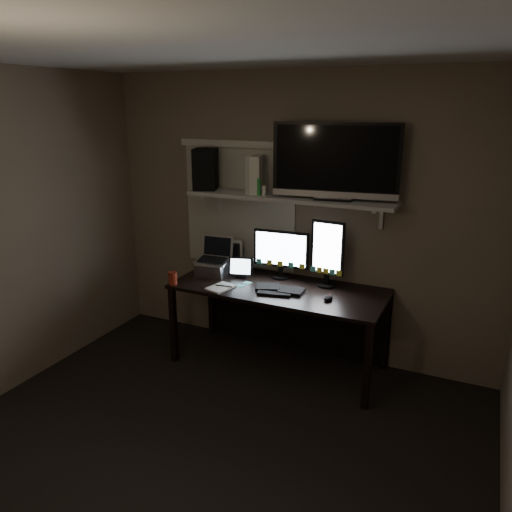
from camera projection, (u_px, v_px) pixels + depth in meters
The scene contains 20 objects.
floor at pixel (192, 464), 3.21m from camera, with size 3.60×3.60×0.00m, color black.
ceiling at pixel (173, 45), 2.48m from camera, with size 3.60×3.60×0.00m, color silver.
back_wall at pixel (296, 218), 4.40m from camera, with size 3.60×3.60×0.00m, color #826D5D.
window_blinds at pixel (239, 208), 4.60m from camera, with size 1.10×0.02×1.10m, color silver.
desk at pixel (284, 302), 4.39m from camera, with size 1.80×0.75×0.73m.
wall_shelf at pixel (289, 198), 4.19m from camera, with size 1.80×0.35×0.03m, color #B5B4AF.
monitor_landscape at pixel (281, 254), 4.39m from camera, with size 0.50×0.05×0.44m, color black.
monitor_portrait at pixel (327, 254), 4.18m from camera, with size 0.29×0.05×0.58m, color black.
keyboard at pixel (279, 289), 4.15m from camera, with size 0.42×0.17×0.03m, color black.
mouse at pixel (328, 298), 3.95m from camera, with size 0.06×0.10×0.04m, color black.
notepad at pixel (221, 287), 4.20m from camera, with size 0.16×0.23×0.01m, color silver.
tablet at pixel (241, 267), 4.44m from camera, with size 0.22×0.09×0.19m, color black.
file_sorter at pixel (229, 255), 4.64m from camera, with size 0.22×0.10×0.29m, color black.
laptop at pixel (212, 257), 4.48m from camera, with size 0.30×0.24×0.34m, color silver.
cup at pixel (173, 278), 4.28m from camera, with size 0.08×0.08×0.11m, color maroon.
sticky_notes at pixel (252, 287), 4.23m from camera, with size 0.28×0.20×0.00m, color #F2ED41, non-canonical shape.
tv at pixel (336, 162), 3.93m from camera, with size 1.01×0.18×0.60m, color black.
game_console at pixel (257, 174), 4.28m from camera, with size 0.08×0.27×0.32m, color beige.
speaker at pixel (205, 169), 4.45m from camera, with size 0.20×0.24×0.36m, color black.
bottles at pixel (256, 186), 4.20m from camera, with size 0.23×0.05×0.15m, color #A50F0C, non-canonical shape.
Camera 1 is at (1.51, -2.24, 2.22)m, focal length 35.00 mm.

